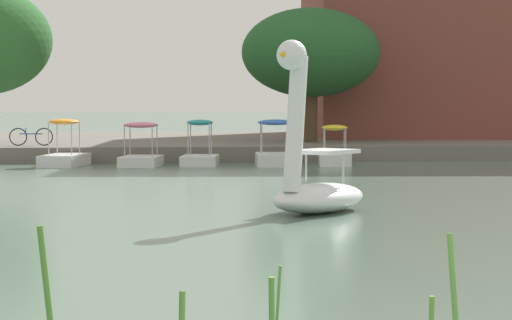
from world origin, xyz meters
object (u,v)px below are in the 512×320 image
(swan_boat, at_px, (314,176))
(pedal_boat_blue, at_px, (275,153))
(pedal_boat_pink, at_px, (141,152))
(pedal_boat_teal, at_px, (200,153))
(pedal_boat_yellow, at_px, (335,153))
(tree_broadleaf_left, at_px, (311,53))
(bicycle_parked, at_px, (31,137))
(pedal_boat_orange, at_px, (64,154))

(swan_boat, distance_m, pedal_boat_blue, 14.96)
(pedal_boat_pink, bearing_deg, pedal_boat_teal, 7.52)
(pedal_boat_yellow, height_order, pedal_boat_teal, pedal_boat_teal)
(pedal_boat_pink, xyz_separation_m, tree_broadleaf_left, (6.85, 6.14, 3.75))
(swan_boat, height_order, pedal_boat_pink, swan_boat)
(pedal_boat_teal, bearing_deg, bicycle_parked, 152.64)
(pedal_boat_blue, xyz_separation_m, pedal_boat_teal, (-2.60, 0.42, -0.02))
(bicycle_parked, bearing_deg, pedal_boat_teal, -27.36)
(pedal_boat_yellow, relative_size, pedal_boat_pink, 0.97)
(pedal_boat_teal, xyz_separation_m, pedal_boat_pink, (-2.03, -0.27, 0.06))
(pedal_boat_yellow, bearing_deg, pedal_boat_blue, 179.68)
(pedal_boat_pink, bearing_deg, pedal_boat_yellow, -1.40)
(pedal_boat_teal, bearing_deg, pedal_boat_pink, -172.48)
(swan_boat, xyz_separation_m, pedal_boat_blue, (1.03, 14.92, -0.29))
(swan_boat, xyz_separation_m, pedal_boat_orange, (-6.24, 15.47, -0.31))
(swan_boat, bearing_deg, pedal_boat_teal, 95.87)
(pedal_boat_orange, relative_size, bicycle_parked, 1.59)
(pedal_boat_pink, relative_size, pedal_boat_orange, 0.88)
(swan_boat, height_order, tree_broadleaf_left, tree_broadleaf_left)
(pedal_boat_orange, relative_size, tree_broadleaf_left, 0.40)
(tree_broadleaf_left, bearing_deg, pedal_boat_blue, -109.40)
(swan_boat, relative_size, pedal_boat_orange, 1.31)
(pedal_boat_orange, xyz_separation_m, tree_broadleaf_left, (9.49, 5.74, 3.81))
(pedal_boat_teal, xyz_separation_m, bicycle_parked, (-6.17, 3.19, 0.49))
(pedal_boat_blue, xyz_separation_m, tree_broadleaf_left, (2.22, 6.30, 3.79))
(pedal_boat_teal, bearing_deg, tree_broadleaf_left, 50.63)
(pedal_boat_yellow, relative_size, pedal_boat_orange, 0.85)
(pedal_boat_blue, xyz_separation_m, pedal_boat_orange, (-7.27, 0.55, -0.02))
(swan_boat, relative_size, pedal_boat_pink, 1.48)
(pedal_boat_pink, bearing_deg, bicycle_parked, 140.08)
(swan_boat, xyz_separation_m, pedal_boat_pink, (-3.61, 15.07, -0.25))
(pedal_boat_teal, height_order, pedal_boat_pink, pedal_boat_teal)
(swan_boat, relative_size, pedal_boat_blue, 1.44)
(pedal_boat_teal, distance_m, tree_broadleaf_left, 8.50)
(pedal_boat_yellow, xyz_separation_m, pedal_boat_blue, (-2.07, 0.01, 0.02))
(pedal_boat_teal, xyz_separation_m, pedal_boat_orange, (-4.67, 0.13, -0.00))
(pedal_boat_pink, distance_m, pedal_boat_orange, 2.67)
(pedal_boat_yellow, bearing_deg, pedal_boat_teal, 174.72)
(pedal_boat_orange, xyz_separation_m, bicycle_parked, (-1.50, 3.06, 0.50))
(tree_broadleaf_left, bearing_deg, bicycle_parked, -166.29)
(swan_boat, relative_size, pedal_boat_yellow, 1.54)
(tree_broadleaf_left, height_order, bicycle_parked, tree_broadleaf_left)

